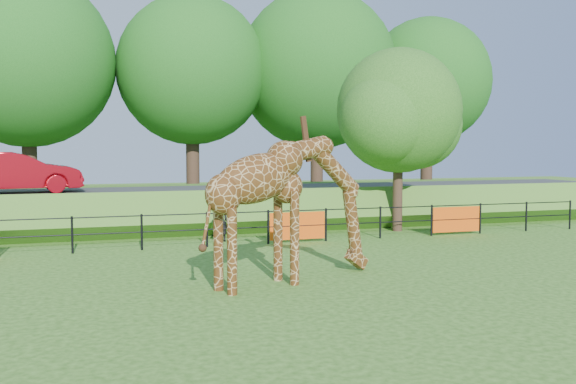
% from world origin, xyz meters
% --- Properties ---
extents(ground, '(90.00, 90.00, 0.00)m').
position_xyz_m(ground, '(0.00, 0.00, 0.00)').
color(ground, '#2B5515').
rests_on(ground, ground).
extents(giraffe, '(4.79, 2.43, 3.41)m').
position_xyz_m(giraffe, '(0.84, 2.23, 1.70)').
color(giraffe, '#502C10').
rests_on(giraffe, ground).
extents(perimeter_fence, '(28.07, 0.10, 1.10)m').
position_xyz_m(perimeter_fence, '(0.00, 8.00, 0.55)').
color(perimeter_fence, black).
rests_on(perimeter_fence, ground).
extents(embankment, '(40.00, 9.00, 1.30)m').
position_xyz_m(embankment, '(0.00, 15.50, 0.65)').
color(embankment, '#2B5515').
rests_on(embankment, ground).
extents(road, '(40.00, 5.00, 0.12)m').
position_xyz_m(road, '(0.00, 14.00, 1.36)').
color(road, '#313134').
rests_on(road, embankment).
extents(car_red, '(4.76, 2.13, 1.52)m').
position_xyz_m(car_red, '(-5.95, 13.89, 2.18)').
color(car_red, '#A50B16').
rests_on(car_red, road).
extents(visitor, '(0.53, 0.36, 1.40)m').
position_xyz_m(visitor, '(0.63, 8.96, 0.70)').
color(visitor, black).
rests_on(visitor, ground).
extents(tree_east, '(5.40, 4.71, 6.76)m').
position_xyz_m(tree_east, '(7.60, 9.63, 4.28)').
color(tree_east, black).
rests_on(tree_east, ground).
extents(bg_tree_line, '(37.30, 8.80, 11.82)m').
position_xyz_m(bg_tree_line, '(1.89, 22.00, 7.19)').
color(bg_tree_line, black).
rests_on(bg_tree_line, ground).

